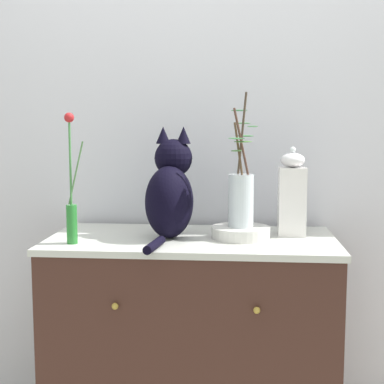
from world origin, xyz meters
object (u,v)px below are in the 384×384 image
object	(u,v)px
cat_sitting	(170,191)
jar_lidded_porcelain	(292,195)
vase_slim_green	(72,203)
sideboard	(192,345)
bowl_porcelain	(241,232)
vase_glass_clear	(241,195)

from	to	relation	value
cat_sitting	jar_lidded_porcelain	world-z (taller)	cat_sitting
vase_slim_green	sideboard	bearing A→B (deg)	19.34
bowl_porcelain	vase_glass_clear	bearing A→B (deg)	-78.66
bowl_porcelain	sideboard	bearing A→B (deg)	-178.78
cat_sitting	vase_glass_clear	xyz separation A→B (m)	(0.28, 0.01, -0.01)
sideboard	vase_slim_green	size ratio (longest dim) A/B	2.32
sideboard	jar_lidded_porcelain	world-z (taller)	jar_lidded_porcelain
bowl_porcelain	vase_slim_green	bearing A→B (deg)	-165.94
vase_glass_clear	cat_sitting	bearing A→B (deg)	-178.48
vase_slim_green	vase_glass_clear	size ratio (longest dim) A/B	0.93
sideboard	bowl_porcelain	distance (m)	0.50
cat_sitting	vase_slim_green	world-z (taller)	vase_slim_green
vase_slim_green	jar_lidded_porcelain	size ratio (longest dim) A/B	1.37
vase_slim_green	jar_lidded_porcelain	xyz separation A→B (m)	(0.83, 0.23, 0.01)
vase_glass_clear	jar_lidded_porcelain	bearing A→B (deg)	20.72
cat_sitting	jar_lidded_porcelain	xyz separation A→B (m)	(0.48, 0.08, -0.02)
cat_sitting	jar_lidded_porcelain	size ratio (longest dim) A/B	1.24
vase_glass_clear	jar_lidded_porcelain	size ratio (longest dim) A/B	1.47
bowl_porcelain	vase_glass_clear	world-z (taller)	vase_glass_clear
sideboard	jar_lidded_porcelain	distance (m)	0.73
vase_glass_clear	bowl_porcelain	bearing A→B (deg)	101.34
cat_sitting	bowl_porcelain	xyz separation A→B (m)	(0.28, 0.01, -0.16)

